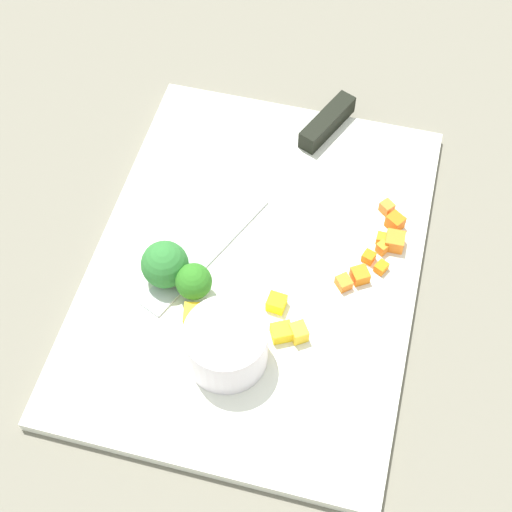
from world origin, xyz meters
TOP-DOWN VIEW (x-y plane):
  - ground_plane at (0.00, 0.00)m, footprint 4.00×4.00m
  - cutting_board at (0.00, 0.00)m, footprint 0.41×0.30m
  - prep_bowl at (0.10, 0.00)m, footprint 0.07×0.07m
  - chef_knife at (-0.13, 0.01)m, footprint 0.30×0.15m
  - carrot_dice_0 at (-0.07, 0.12)m, footprint 0.02×0.02m
  - carrot_dice_1 at (-0.01, 0.10)m, footprint 0.02×0.02m
  - carrot_dice_2 at (-0.09, 0.11)m, footprint 0.02×0.02m
  - carrot_dice_3 at (-0.05, 0.12)m, footprint 0.02×0.02m
  - carrot_dice_4 at (-0.04, 0.11)m, footprint 0.01×0.01m
  - carrot_dice_5 at (-0.02, 0.11)m, footprint 0.01×0.01m
  - carrot_dice_6 at (-0.05, 0.11)m, footprint 0.01×0.01m
  - carrot_dice_7 at (0.01, 0.08)m, footprint 0.02×0.02m
  - carrot_dice_8 at (-0.03, 0.10)m, footprint 0.01×0.01m
  - pepper_dice_0 at (0.07, -0.04)m, footprint 0.02×0.02m
  - pepper_dice_1 at (0.04, 0.03)m, footprint 0.02×0.02m
  - pepper_dice_2 at (0.07, 0.04)m, footprint 0.02×0.02m
  - pepper_dice_3 at (0.07, 0.06)m, footprint 0.02×0.02m
  - broccoli_floret_0 at (0.04, -0.08)m, footprint 0.04×0.04m
  - broccoli_floret_1 at (0.05, -0.04)m, footprint 0.03×0.03m

SIDE VIEW (x-z plane):
  - ground_plane at x=0.00m, z-range 0.00..0.00m
  - cutting_board at x=0.00m, z-range 0.00..0.01m
  - carrot_dice_6 at x=-0.05m, z-range 0.01..0.02m
  - carrot_dice_5 at x=-0.02m, z-range 0.01..0.02m
  - carrot_dice_8 at x=-0.03m, z-range 0.01..0.02m
  - carrot_dice_7 at x=0.01m, z-range 0.01..0.02m
  - carrot_dice_4 at x=-0.04m, z-range 0.01..0.02m
  - carrot_dice_2 at x=-0.09m, z-range 0.01..0.02m
  - carrot_dice_1 at x=-0.01m, z-range 0.01..0.02m
  - pepper_dice_2 at x=0.07m, z-range 0.01..0.03m
  - pepper_dice_1 at x=0.04m, z-range 0.01..0.03m
  - carrot_dice_0 at x=-0.07m, z-range 0.01..0.03m
  - carrot_dice_3 at x=-0.05m, z-range 0.01..0.03m
  - pepper_dice_3 at x=0.07m, z-range 0.01..0.03m
  - chef_knife at x=-0.13m, z-range 0.01..0.03m
  - pepper_dice_0 at x=0.07m, z-range 0.01..0.03m
  - broccoli_floret_1 at x=0.05m, z-range 0.01..0.05m
  - broccoli_floret_0 at x=0.04m, z-range 0.01..0.06m
  - prep_bowl at x=0.10m, z-range 0.01..0.06m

